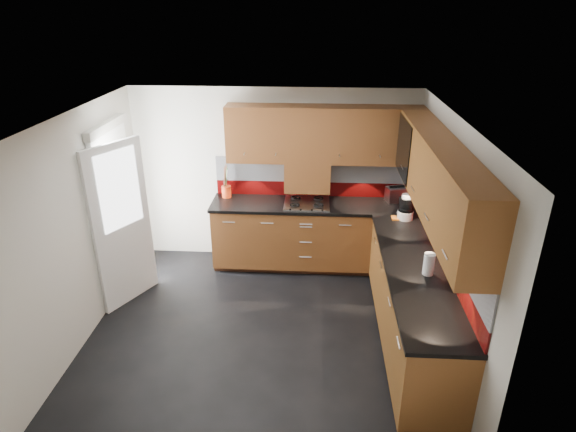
# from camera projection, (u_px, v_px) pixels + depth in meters

# --- Properties ---
(room) EXTENTS (4.00, 3.80, 2.64)m
(room) POSITION_uv_depth(u_px,v_px,m) (259.00, 208.00, 4.80)
(room) COLOR black
(base_cabinets) EXTENTS (2.70, 3.20, 0.95)m
(base_cabinets) POSITION_uv_depth(u_px,v_px,m) (355.00, 268.00, 5.83)
(base_cabinets) COLOR brown
(base_cabinets) RESTS_ON room
(countertop) EXTENTS (2.72, 3.22, 0.04)m
(countertop) POSITION_uv_depth(u_px,v_px,m) (357.00, 232.00, 5.62)
(countertop) COLOR black
(countertop) RESTS_ON base_cabinets
(backsplash) EXTENTS (2.70, 3.20, 0.54)m
(backsplash) POSITION_uv_depth(u_px,v_px,m) (376.00, 203.00, 5.69)
(backsplash) COLOR maroon
(backsplash) RESTS_ON countertop
(upper_cabinets) EXTENTS (2.50, 3.20, 0.72)m
(upper_cabinets) POSITION_uv_depth(u_px,v_px,m) (377.00, 155.00, 5.30)
(upper_cabinets) COLOR brown
(upper_cabinets) RESTS_ON room
(extractor_hood) EXTENTS (0.60, 0.33, 0.40)m
(extractor_hood) POSITION_uv_depth(u_px,v_px,m) (307.00, 176.00, 6.36)
(extractor_hood) COLOR brown
(extractor_hood) RESTS_ON room
(glass_cabinet) EXTENTS (0.32, 0.80, 0.66)m
(glass_cabinet) POSITION_uv_depth(u_px,v_px,m) (417.00, 146.00, 5.53)
(glass_cabinet) COLOR black
(glass_cabinet) RESTS_ON room
(back_door) EXTENTS (0.42, 1.19, 2.04)m
(back_door) POSITION_uv_depth(u_px,v_px,m) (120.00, 216.00, 5.77)
(back_door) COLOR white
(back_door) RESTS_ON room
(gas_hob) EXTENTS (0.59, 0.52, 0.05)m
(gas_hob) POSITION_uv_depth(u_px,v_px,m) (307.00, 203.00, 6.34)
(gas_hob) COLOR silver
(gas_hob) RESTS_ON countertop
(utensil_pot) EXTENTS (0.13, 0.13, 0.46)m
(utensil_pot) POSITION_uv_depth(u_px,v_px,m) (226.00, 190.00, 6.54)
(utensil_pot) COLOR #E64015
(utensil_pot) RESTS_ON countertop
(toaster) EXTENTS (0.32, 0.25, 0.21)m
(toaster) POSITION_uv_depth(u_px,v_px,m) (397.00, 194.00, 6.40)
(toaster) COLOR silver
(toaster) RESTS_ON countertop
(food_processor) EXTENTS (0.19, 0.19, 0.32)m
(food_processor) POSITION_uv_depth(u_px,v_px,m) (406.00, 208.00, 5.86)
(food_processor) COLOR white
(food_processor) RESTS_ON countertop
(paper_towel) EXTENTS (0.12, 0.12, 0.22)m
(paper_towel) POSITION_uv_depth(u_px,v_px,m) (429.00, 264.00, 4.68)
(paper_towel) COLOR white
(paper_towel) RESTS_ON countertop
(orange_cloth) EXTENTS (0.15, 0.13, 0.02)m
(orange_cloth) POSITION_uv_depth(u_px,v_px,m) (398.00, 218.00, 5.92)
(orange_cloth) COLOR orange
(orange_cloth) RESTS_ON countertop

